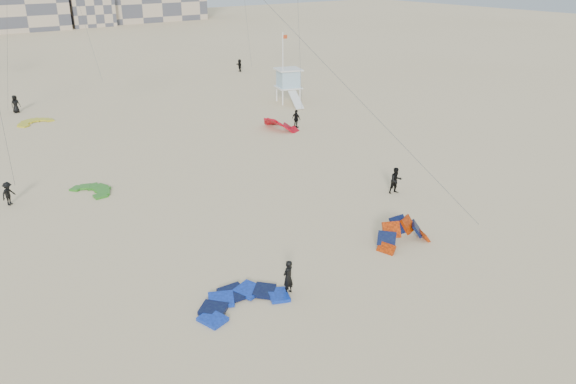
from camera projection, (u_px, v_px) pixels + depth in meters
ground at (328, 334)px, 24.42m from camera, size 320.00×320.00×0.00m
kite_ground_blue at (242, 304)px, 26.53m from camera, size 4.28×4.47×0.74m
kite_ground_orange at (403, 244)px, 32.15m from camera, size 3.65×3.59×3.43m
kite_ground_green at (92, 192)px, 39.33m from camera, size 3.94×3.82×0.57m
kite_ground_red_far at (280, 129)px, 53.93m from camera, size 4.35×4.19×3.49m
kite_ground_yellow at (35, 123)px, 55.79m from camera, size 3.97×4.09×0.58m
kitesurfer_main at (288, 277)px, 27.05m from camera, size 0.75×0.60×1.80m
kitesurfer_b at (396, 181)px, 38.76m from camera, size 1.05×0.91×1.87m
kitesurfer_c at (8, 194)px, 36.95m from camera, size 1.19×1.09×1.61m
kitesurfer_d at (296, 119)px, 53.94m from camera, size 0.60×1.09×1.76m
kitesurfer_e at (15, 104)px, 59.22m from camera, size 1.04×0.81×1.87m
kitesurfer_f at (240, 65)px, 81.00m from camera, size 0.83×1.71×1.77m
lifeguard_tower_near at (288, 86)px, 63.14m from camera, size 3.35×5.58×3.81m
flagpole at (283, 68)px, 61.18m from camera, size 0.64×0.10×7.88m
condo_fill_right at (87, 4)px, 135.16m from camera, size 10.00×10.00×10.00m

